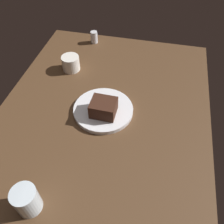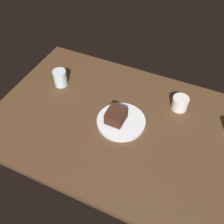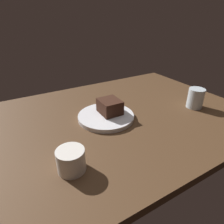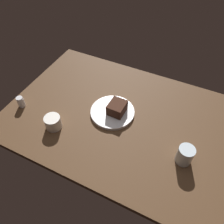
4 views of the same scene
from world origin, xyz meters
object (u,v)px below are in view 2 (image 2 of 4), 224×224
(chocolate_cake_slice, at_px, (116,116))
(coffee_cup, at_px, (180,103))
(water_glass, at_px, (60,78))
(dessert_plate, at_px, (121,122))

(chocolate_cake_slice, relative_size, coffee_cup, 1.18)
(water_glass, bearing_deg, chocolate_cake_slice, -17.68)
(dessert_plate, relative_size, chocolate_cake_slice, 2.47)
(dessert_plate, height_order, coffee_cup, coffee_cup)
(water_glass, bearing_deg, dessert_plate, -15.88)
(dessert_plate, xyz_separation_m, coffee_cup, (0.23, 0.22, 0.03))
(coffee_cup, bearing_deg, dessert_plate, -137.07)
(dessert_plate, bearing_deg, chocolate_cake_slice, -163.84)
(dessert_plate, relative_size, coffee_cup, 2.90)
(water_glass, bearing_deg, coffee_cup, 8.53)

